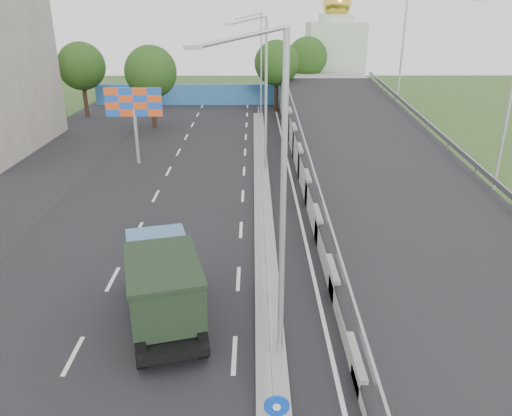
{
  "coord_description": "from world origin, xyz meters",
  "views": [
    {
      "loc": [
        -0.57,
        -7.44,
        10.63
      ],
      "look_at": [
        -0.44,
        13.61,
        2.2
      ],
      "focal_mm": 35.0,
      "sensor_mm": 36.0,
      "label": 1
    }
  ],
  "objects_px": {
    "lamp_post_near": "(277,190)",
    "church": "(334,53)",
    "lamp_post_far": "(259,59)",
    "billboard": "(134,107)",
    "lamp_post_mid": "(263,87)",
    "dump_truck": "(163,283)"
  },
  "relations": [
    {
      "from": "lamp_post_near",
      "to": "church",
      "type": "xyz_separation_m",
      "value": [
        9.89,
        54.0,
        -0.5
      ]
    },
    {
      "from": "lamp_post_far",
      "to": "church",
      "type": "bearing_deg",
      "value": 54.76
    },
    {
      "from": "lamp_post_far",
      "to": "billboard",
      "type": "xyz_separation_m",
      "value": [
        -9.11,
        -18.0,
        -1.62
      ]
    },
    {
      "from": "lamp_post_mid",
      "to": "lamp_post_near",
      "type": "bearing_deg",
      "value": -90.0
    },
    {
      "from": "lamp_post_near",
      "to": "lamp_post_mid",
      "type": "distance_m",
      "value": 20.0
    },
    {
      "from": "lamp_post_mid",
      "to": "church",
      "type": "distance_m",
      "value": 35.41
    },
    {
      "from": "billboard",
      "to": "dump_truck",
      "type": "bearing_deg",
      "value": -75.38
    },
    {
      "from": "lamp_post_far",
      "to": "billboard",
      "type": "distance_m",
      "value": 20.24
    },
    {
      "from": "lamp_post_far",
      "to": "church",
      "type": "relative_size",
      "value": 0.73
    },
    {
      "from": "lamp_post_mid",
      "to": "lamp_post_far",
      "type": "relative_size",
      "value": 1.0
    },
    {
      "from": "lamp_post_near",
      "to": "billboard",
      "type": "bearing_deg",
      "value": 112.49
    },
    {
      "from": "church",
      "to": "lamp_post_mid",
      "type": "bearing_deg",
      "value": -106.22
    },
    {
      "from": "church",
      "to": "dump_truck",
      "type": "xyz_separation_m",
      "value": [
        -13.82,
        -51.85,
        -3.79
      ]
    },
    {
      "from": "billboard",
      "to": "dump_truck",
      "type": "height_order",
      "value": "billboard"
    },
    {
      "from": "church",
      "to": "billboard",
      "type": "bearing_deg",
      "value": -120.7
    },
    {
      "from": "billboard",
      "to": "dump_truck",
      "type": "xyz_separation_m",
      "value": [
        5.18,
        -19.85,
        -2.67
      ]
    },
    {
      "from": "lamp_post_near",
      "to": "dump_truck",
      "type": "xyz_separation_m",
      "value": [
        -3.93,
        2.15,
        -4.29
      ]
    },
    {
      "from": "church",
      "to": "lamp_post_near",
      "type": "bearing_deg",
      "value": -100.38
    },
    {
      "from": "church",
      "to": "dump_truck",
      "type": "height_order",
      "value": "church"
    },
    {
      "from": "lamp_post_near",
      "to": "church",
      "type": "bearing_deg",
      "value": 79.62
    },
    {
      "from": "lamp_post_near",
      "to": "lamp_post_far",
      "type": "distance_m",
      "value": 40.0
    },
    {
      "from": "lamp_post_far",
      "to": "dump_truck",
      "type": "relative_size",
      "value": 1.53
    }
  ]
}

